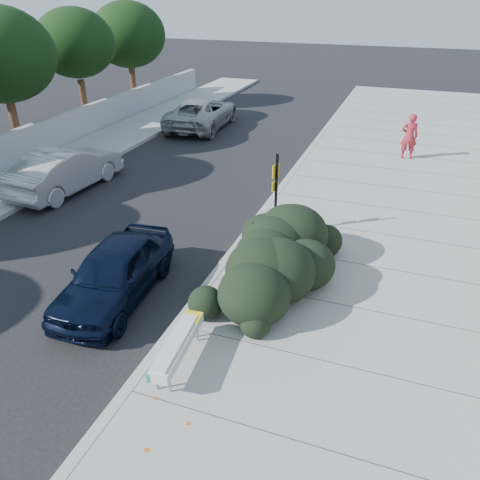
# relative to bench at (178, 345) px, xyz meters

# --- Properties ---
(ground) EXTENTS (120.00, 120.00, 0.00)m
(ground) POSITION_rel_bench_xyz_m (-0.60, 1.04, -0.61)
(ground) COLOR black
(ground) RESTS_ON ground
(sidewalk_near) EXTENTS (11.20, 50.00, 0.15)m
(sidewalk_near) POSITION_rel_bench_xyz_m (5.00, 6.04, -0.54)
(sidewalk_near) COLOR gray
(sidewalk_near) RESTS_ON ground
(sidewalk_far) EXTENTS (3.00, 50.00, 0.15)m
(sidewalk_far) POSITION_rel_bench_xyz_m (-10.10, 6.04, -0.54)
(sidewalk_far) COLOR gray
(sidewalk_far) RESTS_ON ground
(curb_near) EXTENTS (0.22, 50.00, 0.17)m
(curb_near) POSITION_rel_bench_xyz_m (-0.60, 6.04, -0.53)
(curb_near) COLOR #9E9E99
(curb_near) RESTS_ON ground
(curb_far) EXTENTS (0.22, 50.00, 0.17)m
(curb_far) POSITION_rel_bench_xyz_m (-8.60, 6.04, -0.53)
(curb_far) COLOR #9E9E99
(curb_far) RESTS_ON ground
(tree_far_e) EXTENTS (4.00, 4.00, 5.90)m
(tree_far_e) POSITION_rel_bench_xyz_m (-13.10, 15.04, 3.57)
(tree_far_e) COLOR #332114
(tree_far_e) RESTS_ON ground
(tree_far_f) EXTENTS (4.40, 4.40, 6.07)m
(tree_far_f) POSITION_rel_bench_xyz_m (-13.10, 20.04, 3.58)
(tree_far_f) COLOR #332114
(tree_far_f) RESTS_ON ground
(bench) EXTENTS (0.54, 1.97, 0.58)m
(bench) POSITION_rel_bench_xyz_m (0.00, 0.00, 0.00)
(bench) COLOR gray
(bench) RESTS_ON sidewalk_near
(bike_rack) EXTENTS (0.17, 0.68, 1.00)m
(bike_rack) POSITION_rel_bench_xyz_m (0.00, 4.54, 0.14)
(bike_rack) COLOR black
(bike_rack) RESTS_ON sidewalk_near
(sign_post) EXTENTS (0.14, 0.27, 2.46)m
(sign_post) POSITION_rel_bench_xyz_m (0.19, 6.04, 0.94)
(sign_post) COLOR black
(sign_post) RESTS_ON sidewalk_near
(hedge) EXTENTS (3.42, 4.99, 1.70)m
(hedge) POSITION_rel_bench_xyz_m (0.90, 3.54, 0.39)
(hedge) COLOR black
(hedge) RESTS_ON sidewalk_near
(sedan_navy) EXTENTS (2.02, 4.25, 1.40)m
(sedan_navy) POSITION_rel_bench_xyz_m (-2.52, 1.71, 0.09)
(sedan_navy) COLOR black
(sedan_navy) RESTS_ON ground
(wagon_silver) EXTENTS (1.94, 4.85, 1.57)m
(wagon_silver) POSITION_rel_bench_xyz_m (-8.10, 7.01, 0.17)
(wagon_silver) COLOR #9C9DA1
(wagon_silver) RESTS_ON ground
(suv_silver) EXTENTS (3.00, 5.82, 1.57)m
(suv_silver) POSITION_rel_bench_xyz_m (-7.00, 16.81, 0.17)
(suv_silver) COLOR #989B9D
(suv_silver) RESTS_ON ground
(pedestrian) EXTENTS (0.75, 0.55, 1.92)m
(pedestrian) POSITION_rel_bench_xyz_m (3.59, 14.71, 0.50)
(pedestrian) COLOR maroon
(pedestrian) RESTS_ON sidewalk_near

